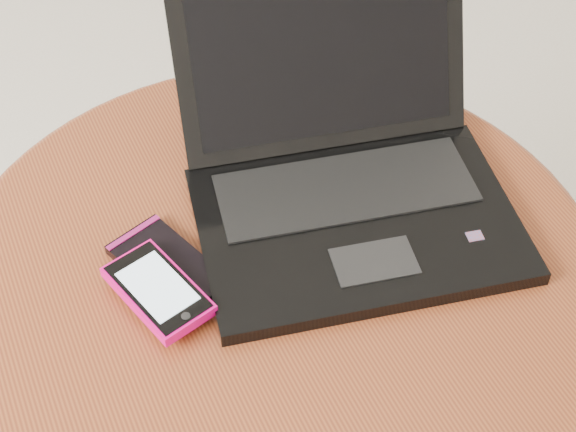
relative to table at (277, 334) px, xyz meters
name	(u,v)px	position (x,y,z in m)	size (l,w,h in m)	color
table	(277,334)	(0.00, 0.00, 0.00)	(0.67, 0.67, 0.53)	#553018
laptop	(347,175)	(0.10, 0.05, 0.15)	(0.37, 0.36, 0.20)	black
phone_black	(168,266)	(-0.10, 0.04, 0.12)	(0.10, 0.14, 0.01)	black
phone_pink	(158,290)	(-0.12, 0.01, 0.13)	(0.09, 0.12, 0.01)	#FF0682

